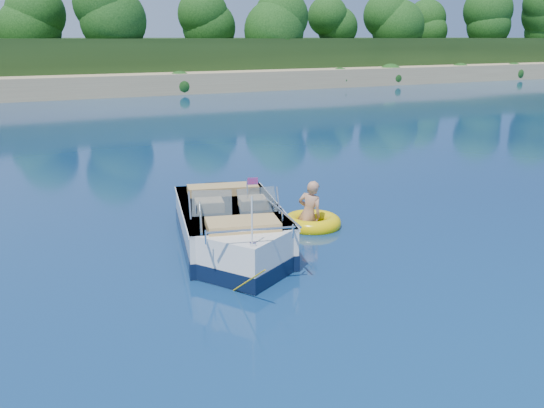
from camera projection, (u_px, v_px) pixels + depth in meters
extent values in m
plane|color=#091541|center=(338.00, 264.00, 11.41)|extent=(160.00, 160.00, 0.00)
cube|color=tan|center=(49.00, 89.00, 43.82)|extent=(170.00, 8.00, 2.00)
cube|color=black|center=(13.00, 66.00, 66.81)|extent=(170.00, 56.00, 6.00)
cylinder|color=black|center=(38.00, 48.00, 46.50)|extent=(0.44, 0.44, 3.60)
sphere|color=black|center=(33.00, 1.00, 45.59)|extent=(5.94, 5.94, 5.94)
cylinder|color=black|center=(279.00, 52.00, 53.77)|extent=(0.44, 0.44, 2.60)
sphere|color=black|center=(280.00, 23.00, 53.11)|extent=(4.29, 4.29, 4.29)
cylinder|color=black|center=(495.00, 47.00, 67.38)|extent=(0.44, 0.44, 3.00)
sphere|color=black|center=(497.00, 21.00, 66.62)|extent=(4.95, 4.95, 4.95)
cube|color=white|center=(230.00, 229.00, 12.48)|extent=(2.84, 4.08, 1.03)
cube|color=white|center=(245.00, 259.00, 10.83)|extent=(1.89, 1.89, 1.03)
cube|color=black|center=(230.00, 236.00, 12.51)|extent=(2.88, 4.12, 0.29)
cube|color=black|center=(245.00, 266.00, 10.87)|extent=(1.93, 1.93, 0.29)
cube|color=tan|center=(228.00, 212.00, 12.68)|extent=(2.18, 2.90, 0.10)
cube|color=white|center=(230.00, 207.00, 12.35)|extent=(2.88, 4.09, 0.06)
cube|color=black|center=(217.00, 202.00, 14.37)|extent=(0.61, 0.47, 0.88)
cube|color=#8C9EA5|center=(212.00, 203.00, 11.54)|extent=(0.80, 0.53, 0.47)
cube|color=#8C9EA5|center=(257.00, 201.00, 11.72)|extent=(0.79, 0.35, 0.47)
cube|color=tan|center=(210.00, 210.00, 12.02)|extent=(0.66, 0.66, 0.39)
cube|color=tan|center=(253.00, 207.00, 12.20)|extent=(0.66, 0.66, 0.39)
cube|color=tan|center=(223.00, 194.00, 13.26)|extent=(1.61, 0.91, 0.37)
cube|color=tan|center=(243.00, 229.00, 10.87)|extent=(1.44, 1.04, 0.33)
cylinder|color=white|center=(252.00, 221.00, 9.88)|extent=(0.03, 0.03, 0.83)
cube|color=red|center=(253.00, 181.00, 11.60)|extent=(0.21, 0.07, 0.14)
cube|color=silver|center=(253.00, 244.00, 9.94)|extent=(0.11, 0.08, 0.05)
cylinder|color=gold|center=(248.00, 281.00, 9.72)|extent=(0.12, 1.05, 0.75)
torus|color=yellow|center=(312.00, 223.00, 13.62)|extent=(1.71, 1.71, 0.35)
torus|color=red|center=(312.00, 222.00, 13.62)|extent=(1.41, 1.41, 0.12)
imported|color=tan|center=(308.00, 227.00, 13.60)|extent=(0.78, 0.90, 1.65)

